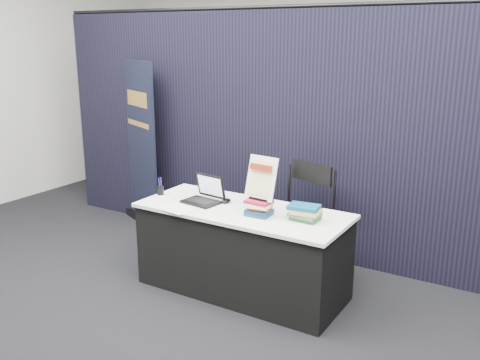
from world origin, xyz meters
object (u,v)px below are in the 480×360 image
(info_sign, at_px, (261,179))
(display_table, at_px, (242,250))
(book_stack_tall, at_px, (259,208))
(stacking_chair, at_px, (302,218))
(pullup_banner, at_px, (141,153))
(book_stack_short, at_px, (305,213))
(laptop, at_px, (204,196))

(info_sign, bearing_deg, display_table, 174.49)
(book_stack_tall, relative_size, stacking_chair, 0.19)
(display_table, bearing_deg, pullup_banner, 155.03)
(book_stack_short, height_order, stacking_chair, stacking_chair)
(laptop, relative_size, stacking_chair, 0.31)
(book_stack_tall, distance_m, book_stack_short, 0.38)
(book_stack_short, height_order, info_sign, info_sign)
(laptop, distance_m, pullup_banner, 1.79)
(display_table, distance_m, book_stack_short, 0.72)
(book_stack_tall, bearing_deg, info_sign, 90.00)
(laptop, xyz_separation_m, stacking_chair, (0.71, 0.51, -0.22))
(display_table, bearing_deg, laptop, -178.01)
(display_table, bearing_deg, stacking_chair, 57.29)
(laptop, xyz_separation_m, pullup_banner, (-1.54, 0.91, 0.03))
(laptop, bearing_deg, display_table, 8.88)
(display_table, distance_m, laptop, 0.58)
(laptop, bearing_deg, book_stack_short, 8.55)
(info_sign, distance_m, stacking_chair, 0.72)
(display_table, xyz_separation_m, stacking_chair, (0.32, 0.50, 0.21))
(laptop, xyz_separation_m, info_sign, (0.59, -0.02, 0.25))
(book_stack_tall, bearing_deg, display_table, 161.13)
(display_table, bearing_deg, book_stack_tall, -18.87)
(book_stack_tall, distance_m, stacking_chair, 0.63)
(display_table, relative_size, book_stack_short, 8.04)
(display_table, xyz_separation_m, pullup_banner, (-1.92, 0.90, 0.46))
(display_table, distance_m, book_stack_tall, 0.49)
(display_table, distance_m, pullup_banner, 2.17)
(display_table, relative_size, info_sign, 4.98)
(book_stack_short, relative_size, info_sign, 0.62)
(laptop, distance_m, stacking_chair, 0.90)
(laptop, distance_m, info_sign, 0.64)
(pullup_banner, xyz_separation_m, stacking_chair, (2.25, -0.40, -0.26))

